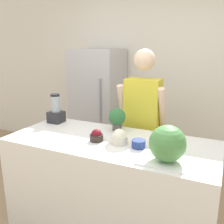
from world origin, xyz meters
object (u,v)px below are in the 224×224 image
bowl_small_blue (139,144)px  potted_plant (117,118)px  bowl_cherries (97,136)px  blender (56,111)px  refrigerator (98,106)px  watermelon (167,143)px  person (142,125)px  bowl_cream (119,137)px

bowl_small_blue → potted_plant: potted_plant is taller
bowl_cherries → blender: 0.74m
bowl_cherries → blender: bearing=155.4°
refrigerator → blender: refrigerator is taller
refrigerator → watermelon: size_ratio=6.38×
person → bowl_small_blue: bearing=-74.4°
blender → potted_plant: blender is taller
watermelon → bowl_small_blue: (-0.27, 0.17, -0.11)m
bowl_cherries → bowl_cream: 0.21m
bowl_cream → bowl_small_blue: bearing=-4.6°
refrigerator → watermelon: (1.41, -1.60, 0.22)m
person → refrigerator: bearing=141.6°
person → bowl_cherries: person is taller
refrigerator → watermelon: 2.14m
watermelon → bowl_cream: (-0.45, 0.19, -0.09)m
person → bowl_cream: 0.66m
bowl_cherries → potted_plant: size_ratio=0.53×
person → blender: (-0.87, -0.38, 0.16)m
person → bowl_cream: (0.01, -0.66, 0.08)m
bowl_small_blue → blender: size_ratio=0.36×
refrigerator → potted_plant: size_ratio=7.49×
watermelon → potted_plant: 0.79m
person → watermelon: bearing=-61.4°
refrigerator → watermelon: refrigerator is taller
person → bowl_cherries: size_ratio=14.34×
bowl_cream → refrigerator: bearing=124.2°
watermelon → potted_plant: bearing=140.8°
watermelon → potted_plant: size_ratio=1.17×
person → bowl_cream: person is taller
bowl_cream → potted_plant: (-0.16, 0.31, 0.07)m
person → bowl_cherries: 0.72m
blender → person: bearing=23.5°
watermelon → potted_plant: (-0.61, 0.50, -0.02)m
person → watermelon: size_ratio=6.44×
bowl_cream → watermelon: bearing=-22.5°
person → potted_plant: (-0.15, -0.35, 0.16)m
refrigerator → blender: bearing=-85.8°
bowl_small_blue → potted_plant: 0.48m
person → potted_plant: person is taller
watermelon → bowl_cream: 0.50m
watermelon → bowl_cherries: bearing=166.4°
person → potted_plant: bearing=-113.4°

